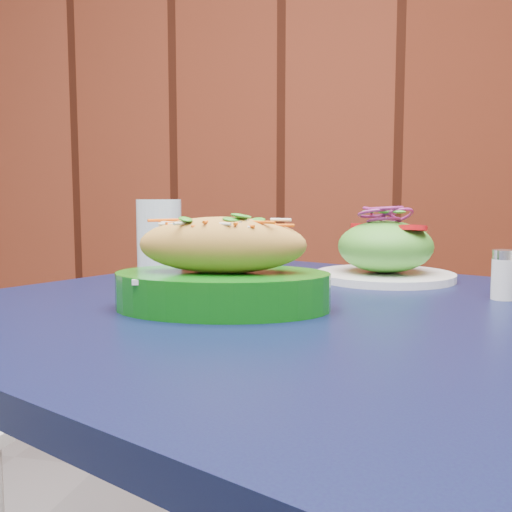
# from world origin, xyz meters

# --- Properties ---
(brick_wall) EXTENTS (4.90, 0.04, 2.80)m
(brick_wall) POSITION_xyz_m (0.00, 2.97, 1.40)
(brick_wall) COLOR #521D0F
(brick_wall) RESTS_ON ground
(cafe_table) EXTENTS (1.06, 1.06, 0.75)m
(cafe_table) POSITION_xyz_m (-0.15, 1.71, 0.66)
(cafe_table) COLOR black
(cafe_table) RESTS_ON ground
(banh_mi_basket) EXTENTS (0.28, 0.20, 0.12)m
(banh_mi_basket) POSITION_xyz_m (-0.22, 1.65, 0.80)
(banh_mi_basket) COLOR #0E6510
(banh_mi_basket) RESTS_ON cafe_table
(salad_plate) EXTENTS (0.22, 0.22, 0.12)m
(salad_plate) POSITION_xyz_m (-0.03, 1.94, 0.80)
(salad_plate) COLOR white
(salad_plate) RESTS_ON cafe_table
(water_glass) EXTENTS (0.08, 0.08, 0.13)m
(water_glass) POSITION_xyz_m (-0.43, 1.96, 0.81)
(water_glass) COLOR silver
(water_glass) RESTS_ON cafe_table
(salt_shaker) EXTENTS (0.03, 0.03, 0.07)m
(salt_shaker) POSITION_xyz_m (0.12, 1.79, 0.78)
(salt_shaker) COLOR white
(salt_shaker) RESTS_ON cafe_table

